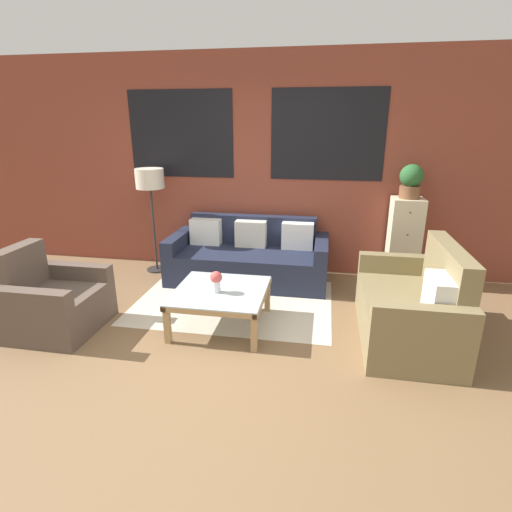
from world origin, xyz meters
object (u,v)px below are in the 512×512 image
floor_lamp (150,184)px  settee_vintage (412,308)px  drawer_cabinet (404,241)px  flower_vase (216,280)px  couch_dark (249,258)px  coffee_table (221,295)px  potted_plant (411,181)px  armchair_corner (53,303)px

floor_lamp → settee_vintage: bearing=-23.3°
drawer_cabinet → flower_vase: 2.54m
couch_dark → settee_vintage: (1.78, -1.23, 0.03)m
settee_vintage → floor_lamp: floor_lamp is taller
flower_vase → coffee_table: bearing=68.5°
drawer_cabinet → flower_vase: drawer_cabinet is taller
settee_vintage → drawer_cabinet: (0.14, 1.46, 0.23)m
couch_dark → flower_vase: bearing=-92.3°
couch_dark → potted_plant: 2.18m
armchair_corner → floor_lamp: floor_lamp is taller
armchair_corner → coffee_table: size_ratio=0.95×
settee_vintage → armchair_corner: bearing=-173.3°
couch_dark → potted_plant: size_ratio=4.96×
couch_dark → coffee_table: (-0.03, -1.30, 0.05)m
couch_dark → settee_vintage: 2.16m
couch_dark → potted_plant: potted_plant is taller
settee_vintage → flower_vase: bearing=-176.0°
armchair_corner → coffee_table: (1.61, 0.33, 0.06)m
couch_dark → coffee_table: 1.30m
settee_vintage → couch_dark: bearing=145.4°
drawer_cabinet → flower_vase: size_ratio=5.08×
settee_vintage → potted_plant: size_ratio=3.52×
couch_dark → floor_lamp: (-1.32, 0.11, 0.90)m
couch_dark → armchair_corner: armchair_corner is taller
flower_vase → potted_plant: bearing=38.8°
potted_plant → flower_vase: size_ratio=1.89×
armchair_corner → floor_lamp: 1.98m
couch_dark → settee_vintage: settee_vintage is taller
potted_plant → couch_dark: bearing=-173.1°
potted_plant → coffee_table: bearing=-142.0°
armchair_corner → potted_plant: potted_plant is taller
drawer_cabinet → flower_vase: (-1.98, -1.59, -0.02)m
floor_lamp → drawer_cabinet: (3.24, 0.13, -0.65)m
settee_vintage → potted_plant: potted_plant is taller
armchair_corner → flower_vase: bearing=9.7°
coffee_table → flower_vase: bearing=-111.5°
potted_plant → armchair_corner: bearing=-152.4°
drawer_cabinet → potted_plant: size_ratio=2.69×
settee_vintage → drawer_cabinet: bearing=84.5°
potted_plant → flower_vase: 2.65m
couch_dark → coffee_table: size_ratio=2.25×
settee_vintage → potted_plant: 1.76m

